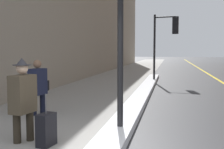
{
  "coord_description": "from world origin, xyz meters",
  "views": [
    {
      "loc": [
        1.2,
        -3.69,
        1.71
      ],
      "look_at": [
        -0.4,
        4.0,
        1.05
      ],
      "focal_mm": 45.0,
      "sensor_mm": 36.0,
      "label": 1
    }
  ],
  "objects": [
    {
      "name": "rolling_suitcase",
      "position": [
        -0.95,
        0.87,
        0.3
      ],
      "size": [
        0.28,
        0.39,
        0.95
      ],
      "rotation": [
        0.0,
        0.0,
        -1.75
      ],
      "color": "black",
      "rests_on": "ground"
    },
    {
      "name": "sidewalk_slab",
      "position": [
        -2.0,
        15.0,
        0.01
      ],
      "size": [
        4.0,
        80.0,
        0.01
      ],
      "color": "gray",
      "rests_on": "ground"
    },
    {
      "name": "traffic_light_near",
      "position": [
        1.03,
        11.55,
        2.64
      ],
      "size": [
        1.3,
        0.37,
        3.65
      ],
      "rotation": [
        0.0,
        0.0,
        -0.17
      ],
      "color": "black",
      "rests_on": "ground"
    },
    {
      "name": "snow_bank_curb",
      "position": [
        0.18,
        6.71,
        0.09
      ],
      "size": [
        0.59,
        16.32,
        0.18
      ],
      "color": "white",
      "rests_on": "ground"
    },
    {
      "name": "pedestrian_with_shoulder_bag",
      "position": [
        -2.23,
        3.15,
        0.82
      ],
      "size": [
        0.36,
        0.71,
        1.48
      ],
      "rotation": [
        0.0,
        0.0,
        -1.75
      ],
      "color": "black",
      "rests_on": "ground"
    },
    {
      "name": "pedestrian_in_fedora",
      "position": [
        -1.46,
        1.0,
        0.87
      ],
      "size": [
        0.37,
        0.53,
        1.59
      ],
      "rotation": [
        0.0,
        0.0,
        -1.75
      ],
      "color": "#2A241B",
      "rests_on": "ground"
    },
    {
      "name": "road_centre_stripe",
      "position": [
        4.0,
        15.0,
        0.0
      ],
      "size": [
        0.16,
        80.0,
        0.0
      ],
      "color": "gold",
      "rests_on": "ground"
    }
  ]
}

